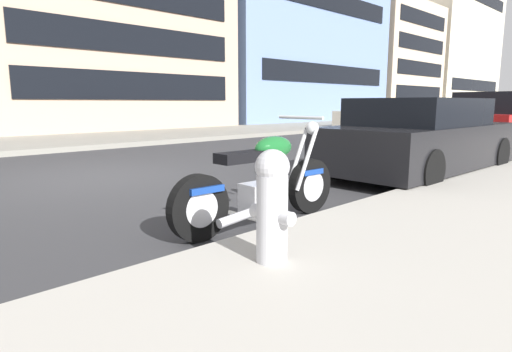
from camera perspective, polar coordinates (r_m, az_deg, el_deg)
The scene contains 12 objects.
ground_plane at distance 7.71m, azimuth -19.95°, elevation -0.19°, with size 260.00×260.00×0.00m, color #333335.
sidewalk_far_curb at distance 20.43m, azimuth 3.24°, elevation 6.38°, with size 120.00×5.00×0.14m, color gray.
parking_stall_stripe at distance 4.73m, azimuth -0.90°, elevation -5.53°, with size 0.12×2.20×0.01m, color silver.
parked_motorcycle at distance 4.37m, azimuth 0.90°, elevation -1.14°, with size 2.16×0.62×1.11m.
parked_car_mid_block at distance 7.97m, azimuth 21.14°, elevation 4.68°, with size 4.29×1.88×1.32m.
parked_car_behind_motorcycle at distance 13.43m, azimuth 29.73°, elevation 6.19°, with size 4.24×2.00×1.52m.
car_opposite_curb at distance 20.86m, azimuth 15.63°, elevation 7.72°, with size 4.56×1.91×1.38m.
fire_hydrant at distance 2.97m, azimuth 2.16°, elevation -3.62°, with size 0.24×0.36×0.80m.
townhouse_near_left at distance 23.17m, azimuth -22.36°, elevation 16.76°, with size 11.07×10.40×8.75m.
townhouse_far_uphill at distance 31.60m, azimuth 0.77°, elevation 19.85°, with size 14.13×11.77×13.64m.
townhouse_behind_pole at distance 41.11m, azimuth 13.46°, elevation 14.23°, with size 9.38×11.76×9.36m.
townhouse_mid_block at distance 51.95m, azimuth 23.08°, elevation 15.16°, with size 14.86×8.27×13.74m.
Camera 1 is at (-3.16, -6.92, 1.25)m, focal length 30.08 mm.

